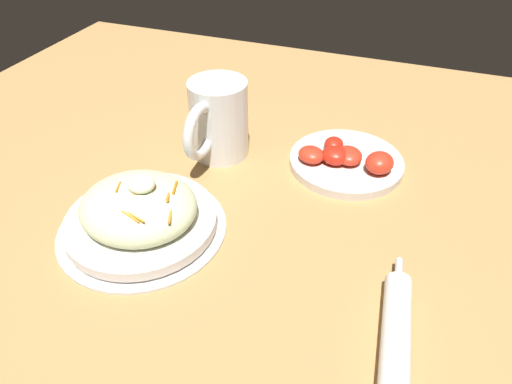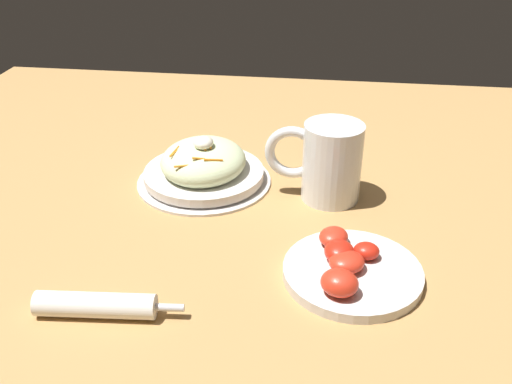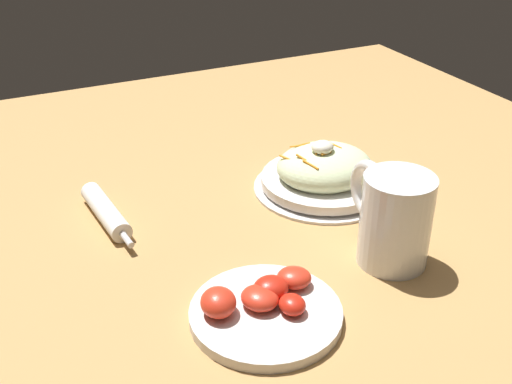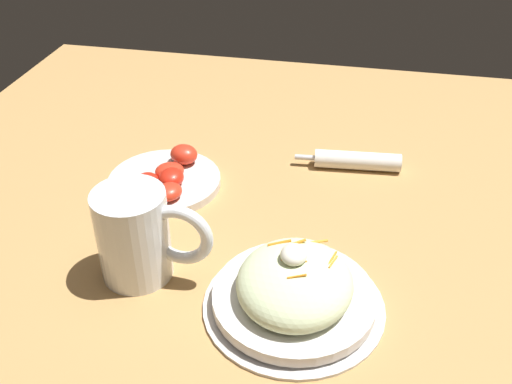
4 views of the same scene
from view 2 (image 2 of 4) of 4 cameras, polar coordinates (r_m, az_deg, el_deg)
name	(u,v)px [view 2 (image 2 of 4)]	position (r m, az deg, el deg)	size (l,w,h in m)	color
ground_plane	(207,216)	(0.92, -4.99, -2.42)	(1.43, 1.43, 0.00)	#B2844C
salad_plate	(204,167)	(1.01, -5.30, 2.49)	(0.24, 0.24, 0.09)	silver
beer_mug	(329,165)	(0.95, 7.39, 2.74)	(0.10, 0.16, 0.13)	white
napkin_roll	(97,305)	(0.75, -15.75, -10.92)	(0.04, 0.19, 0.03)	white
tomato_plate	(349,268)	(0.79, 9.39, -7.60)	(0.19, 0.19, 0.05)	silver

